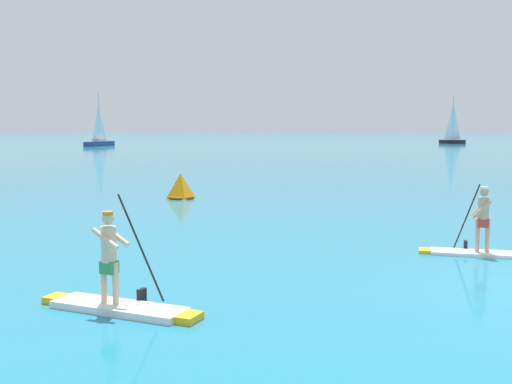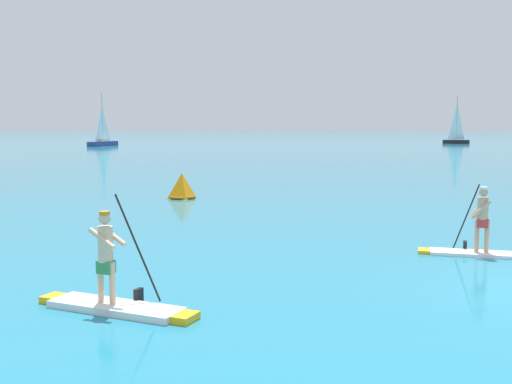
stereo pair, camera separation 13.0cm
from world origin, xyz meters
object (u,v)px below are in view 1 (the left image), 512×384
object	(u,v)px
sailboat_left_horizon	(99,140)
sailboat_right_horizon	(452,136)
race_marker_buoy	(181,187)
paddleboarder_near_left	(117,292)
paddleboarder_mid_center	(480,239)

from	to	relation	value
sailboat_left_horizon	sailboat_right_horizon	xyz separation A→B (m)	(52.72, 10.77, 0.30)
race_marker_buoy	sailboat_left_horizon	distance (m)	64.49
sailboat_left_horizon	sailboat_right_horizon	world-z (taller)	sailboat_left_horizon
race_marker_buoy	sailboat_right_horizon	world-z (taller)	sailboat_right_horizon
sailboat_left_horizon	paddleboarder_near_left	bearing A→B (deg)	-148.54
paddleboarder_mid_center	sailboat_left_horizon	distance (m)	78.16
paddleboarder_mid_center	sailboat_right_horizon	bearing A→B (deg)	-92.21
paddleboarder_mid_center	sailboat_left_horizon	size ratio (longest dim) A/B	0.39
paddleboarder_mid_center	race_marker_buoy	size ratio (longest dim) A/B	2.38
paddleboarder_mid_center	race_marker_buoy	bearing A→B (deg)	-38.21
paddleboarder_mid_center	sailboat_right_horizon	size ratio (longest dim) A/B	0.39
paddleboarder_near_left	race_marker_buoy	bearing A→B (deg)	116.68
race_marker_buoy	paddleboarder_near_left	bearing A→B (deg)	-86.14
paddleboarder_near_left	sailboat_left_horizon	xyz separation A→B (m)	(-20.90, 77.40, 0.51)
paddleboarder_near_left	sailboat_left_horizon	bearing A→B (deg)	127.93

